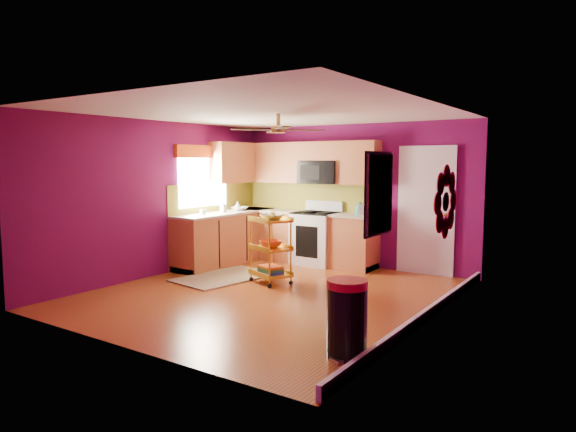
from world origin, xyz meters
The scene contains 18 objects.
ground centered at (0.00, 0.00, 0.00)m, with size 5.00×5.00×0.00m, color brown.
room_envelope centered at (0.03, 0.00, 1.63)m, with size 4.54×5.04×2.52m.
lower_cabinets centered at (-1.35, 1.82, 0.43)m, with size 2.81×2.31×0.94m.
electric_range centered at (-0.55, 2.17, 0.48)m, with size 0.76×0.66×1.13m.
upper_cabinetry centered at (-1.24, 2.17, 1.80)m, with size 2.80×2.30×1.26m.
left_window centered at (-2.22, 1.05, 1.74)m, with size 0.08×1.35×1.08m.
panel_door centered at (1.35, 2.47, 1.02)m, with size 0.95×0.11×2.15m.
right_wall_art centered at (2.23, -0.34, 1.44)m, with size 0.04×2.74×1.04m.
ceiling_fan centered at (0.00, 0.20, 2.29)m, with size 1.01×1.01×0.26m.
shag_rug centered at (-1.19, 0.41, 0.01)m, with size 0.95×1.56×0.02m, color #321F10.
rolling_cart centered at (-0.38, 0.54, 0.56)m, with size 0.73×0.64×1.10m.
trash_can centered at (1.96, -1.48, 0.37)m, with size 0.50×0.50×0.74m.
teal_kettle centered at (0.27, 2.27, 1.02)m, with size 0.18×0.18×0.21m.
toaster centered at (0.40, 2.21, 1.03)m, with size 0.22×0.15×0.18m, color beige.
soap_bottle_a centered at (-1.93, 1.24, 1.04)m, with size 0.09×0.09×0.20m, color #EA3F72.
soap_bottle_b centered at (-1.89, 1.60, 1.03)m, with size 0.13×0.13×0.17m, color white.
counter_dish centered at (-1.92, 1.68, 0.97)m, with size 0.28×0.28×0.07m, color white.
counter_cup centered at (-1.98, 0.77, 0.98)m, with size 0.11×0.11×0.09m, color white.
Camera 1 is at (4.12, -5.69, 1.83)m, focal length 32.00 mm.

